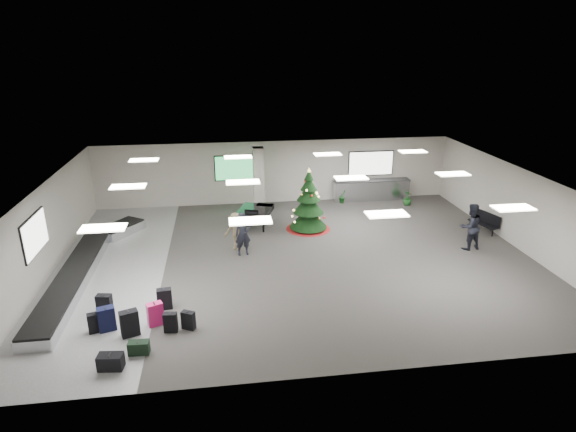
{
  "coord_description": "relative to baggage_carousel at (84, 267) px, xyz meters",
  "views": [
    {
      "loc": [
        -2.73,
        -16.72,
        7.92
      ],
      "look_at": [
        -0.22,
        1.0,
        1.39
      ],
      "focal_mm": 30.0,
      "sensor_mm": 36.0,
      "label": 1
    }
  ],
  "objects": [
    {
      "name": "room_envelope",
      "position": [
        7.46,
        0.75,
        2.12
      ],
      "size": [
        18.02,
        14.02,
        3.21
      ],
      "color": "#BCB5AB",
      "rests_on": "ground"
    },
    {
      "name": "suitcase_0",
      "position": [
        2.31,
        -4.38,
        0.18
      ],
      "size": [
        0.57,
        0.44,
        0.8
      ],
      "rotation": [
        0.0,
        0.0,
        0.36
      ],
      "color": "black",
      "rests_on": "ground"
    },
    {
      "name": "christmas_tree",
      "position": [
        8.81,
        3.06,
        0.75
      ],
      "size": [
        1.98,
        1.98,
        2.82
      ],
      "color": "maroon",
      "rests_on": "ground"
    },
    {
      "name": "traveler_a",
      "position": [
        5.81,
        0.72,
        0.65
      ],
      "size": [
        0.7,
        0.53,
        1.72
      ],
      "primitive_type": "imported",
      "rotation": [
        0.0,
        0.0,
        0.2
      ],
      "color": "black",
      "rests_on": "ground"
    },
    {
      "name": "traveler_bench",
      "position": [
        14.82,
        0.01,
        0.74
      ],
      "size": [
        1.04,
        0.87,
        1.91
      ],
      "primitive_type": "imported",
      "rotation": [
        0.0,
        0.0,
        3.31
      ],
      "color": "black",
      "rests_on": "ground"
    },
    {
      "name": "potted_plant_right",
      "position": [
        14.43,
        5.63,
        0.17
      ],
      "size": [
        0.59,
        0.59,
        0.76
      ],
      "primitive_type": "imported",
      "rotation": [
        0.0,
        0.0,
        2.12
      ],
      "color": "#16471F",
      "rests_on": "ground"
    },
    {
      "name": "service_counter",
      "position": [
        12.84,
        6.73,
        0.33
      ],
      "size": [
        4.05,
        0.65,
        1.08
      ],
      "color": "silver",
      "rests_on": "ground"
    },
    {
      "name": "suitcase_1",
      "position": [
        3.44,
        -4.34,
        0.09
      ],
      "size": [
        0.4,
        0.24,
        0.61
      ],
      "rotation": [
        0.0,
        0.0,
        -0.11
      ],
      "color": "black",
      "rests_on": "ground"
    },
    {
      "name": "potted_plant_left",
      "position": [
        11.22,
        6.47,
        0.15
      ],
      "size": [
        0.48,
        0.5,
        0.72
      ],
      "primitive_type": "imported",
      "rotation": [
        0.0,
        0.0,
        1.03
      ],
      "color": "#16471F",
      "rests_on": "ground"
    },
    {
      "name": "black_duffel",
      "position": [
        2.06,
        -5.85,
        -0.01
      ],
      "size": [
        0.67,
        0.42,
        0.44
      ],
      "rotation": [
        0.0,
        0.0,
        -0.12
      ],
      "color": "black",
      "rests_on": "ground"
    },
    {
      "name": "baggage_carousel",
      "position": [
        0.0,
        0.0,
        0.0
      ],
      "size": [
        2.28,
        9.71,
        0.43
      ],
      "color": "silver",
      "rests_on": "ground"
    },
    {
      "name": "suitcase_7",
      "position": [
        3.94,
        -4.26,
        0.07
      ],
      "size": [
        0.43,
        0.36,
        0.58
      ],
      "rotation": [
        0.0,
        0.0,
        -0.48
      ],
      "color": "black",
      "rests_on": "ground"
    },
    {
      "name": "suitcase_8",
      "position": [
        1.36,
        -3.1,
        0.12
      ],
      "size": [
        0.48,
        0.33,
        0.68
      ],
      "rotation": [
        0.0,
        0.0,
        -0.18
      ],
      "color": "black",
      "rests_on": "ground"
    },
    {
      "name": "suitcase_5",
      "position": [
        1.29,
        -4.06,
        0.09
      ],
      "size": [
        0.45,
        0.33,
        0.62
      ],
      "rotation": [
        0.0,
        0.0,
        0.3
      ],
      "color": "black",
      "rests_on": "ground"
    },
    {
      "name": "grand_piano",
      "position": [
        6.49,
        3.68,
        0.5
      ],
      "size": [
        1.83,
        2.09,
        1.0
      ],
      "rotation": [
        0.0,
        0.0,
        -0.34
      ],
      "color": "black",
      "rests_on": "ground"
    },
    {
      "name": "navy_suitcase",
      "position": [
        1.61,
        -4.02,
        0.16
      ],
      "size": [
        0.54,
        0.42,
        0.76
      ],
      "rotation": [
        0.0,
        0.0,
        0.32
      ],
      "color": "black",
      "rests_on": "ground"
    },
    {
      "name": "suitcase_3",
      "position": [
        3.14,
        -3.01,
        0.12
      ],
      "size": [
        0.47,
        0.29,
        0.7
      ],
      "rotation": [
        0.0,
        0.0,
        0.09
      ],
      "color": "black",
      "rests_on": "ground"
    },
    {
      "name": "traveler_b",
      "position": [
        5.55,
        1.28,
        0.56
      ],
      "size": [
        1.15,
        0.94,
        1.55
      ],
      "primitive_type": "imported",
      "rotation": [
        0.0,
        0.0,
        -0.44
      ],
      "color": "#826F50",
      "rests_on": "ground"
    },
    {
      "name": "green_duffel",
      "position": [
        2.68,
        -5.29,
        -0.03
      ],
      "size": [
        0.56,
        0.3,
        0.39
      ],
      "rotation": [
        0.0,
        0.0,
        -0.04
      ],
      "color": "black",
      "rests_on": "ground"
    },
    {
      "name": "bench",
      "position": [
        16.43,
        1.61,
        0.28
      ],
      "size": [
        0.85,
        1.47,
        0.88
      ],
      "rotation": [
        0.0,
        0.0,
        0.29
      ],
      "color": "black",
      "rests_on": "ground"
    },
    {
      "name": "pink_suitcase",
      "position": [
        2.96,
        -3.92,
        0.14
      ],
      "size": [
        0.52,
        0.41,
        0.73
      ],
      "rotation": [
        0.0,
        0.0,
        0.4
      ],
      "color": "#D61C67",
      "rests_on": "ground"
    },
    {
      "name": "ground",
      "position": [
        7.84,
        0.08,
        -0.21
      ],
      "size": [
        18.0,
        18.0,
        0.0
      ],
      "primitive_type": "plane",
      "color": "#3C3A37",
      "rests_on": "ground"
    }
  ]
}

